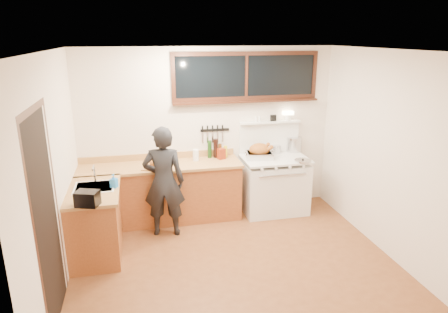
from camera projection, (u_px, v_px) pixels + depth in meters
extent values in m
cube|color=brown|center=(235.00, 263.00, 5.05)|extent=(4.00, 3.50, 0.02)
cube|color=silver|center=(208.00, 131.00, 6.32)|extent=(4.00, 0.05, 2.60)
cube|color=silver|center=(293.00, 237.00, 3.01)|extent=(4.00, 0.05, 2.60)
cube|color=silver|center=(51.00, 178.00, 4.24)|extent=(0.05, 3.50, 2.60)
cube|color=silver|center=(389.00, 154.00, 5.09)|extent=(0.05, 3.50, 2.60)
cube|color=white|center=(237.00, 48.00, 4.28)|extent=(4.00, 3.50, 0.05)
cube|color=brown|center=(161.00, 194.00, 6.10)|extent=(2.40, 0.60, 0.86)
cube|color=#AD7C45|center=(160.00, 166.00, 5.96)|extent=(2.44, 0.64, 0.04)
cube|color=#AD7C45|center=(159.00, 156.00, 6.22)|extent=(2.40, 0.03, 0.10)
sphere|color=#B78C38|center=(90.00, 189.00, 5.56)|extent=(0.03, 0.03, 0.03)
sphere|color=#B78C38|center=(126.00, 186.00, 5.66)|extent=(0.03, 0.03, 0.03)
sphere|color=#B78C38|center=(162.00, 184.00, 5.76)|extent=(0.03, 0.03, 0.03)
sphere|color=#B78C38|center=(196.00, 181.00, 5.87)|extent=(0.03, 0.03, 0.03)
sphere|color=#B78C38|center=(226.00, 179.00, 5.96)|extent=(0.03, 0.03, 0.03)
cube|color=brown|center=(96.00, 223.00, 5.15)|extent=(0.60, 1.05, 0.86)
cube|color=#AD7C45|center=(93.00, 191.00, 5.02)|extent=(0.64, 1.09, 0.04)
cube|color=white|center=(95.00, 192.00, 5.10)|extent=(0.45, 0.40, 0.14)
cube|color=white|center=(94.00, 187.00, 5.08)|extent=(0.50, 0.45, 0.01)
cylinder|color=silver|center=(95.00, 174.00, 5.22)|extent=(0.02, 0.02, 0.24)
cylinder|color=silver|center=(93.00, 168.00, 5.11)|extent=(0.02, 0.18, 0.02)
cube|color=white|center=(274.00, 187.00, 6.44)|extent=(1.00, 0.70, 0.82)
cube|color=white|center=(275.00, 159.00, 6.30)|extent=(1.02, 0.72, 0.03)
cube|color=white|center=(282.00, 188.00, 6.09)|extent=(0.88, 0.02, 0.46)
cylinder|color=silver|center=(283.00, 175.00, 6.00)|extent=(0.75, 0.02, 0.02)
cylinder|color=white|center=(262.00, 170.00, 5.91)|extent=(0.04, 0.03, 0.04)
cylinder|color=white|center=(276.00, 168.00, 5.95)|extent=(0.04, 0.03, 0.04)
cylinder|color=white|center=(290.00, 167.00, 6.00)|extent=(0.04, 0.03, 0.04)
cylinder|color=white|center=(304.00, 166.00, 6.04)|extent=(0.04, 0.03, 0.04)
cube|color=white|center=(269.00, 138.00, 6.52)|extent=(1.00, 0.05, 0.50)
cube|color=white|center=(270.00, 122.00, 6.42)|extent=(1.00, 0.12, 0.03)
cylinder|color=white|center=(288.00, 118.00, 6.46)|extent=(0.09, 0.09, 0.09)
cube|color=#FFE5B2|center=(288.00, 113.00, 6.44)|extent=(0.17, 0.08, 0.06)
cube|color=black|center=(273.00, 118.00, 6.41)|extent=(0.09, 0.05, 0.10)
cylinder|color=white|center=(260.00, 119.00, 6.36)|extent=(0.04, 0.04, 0.09)
cylinder|color=white|center=(256.00, 119.00, 6.35)|extent=(0.04, 0.04, 0.09)
cube|color=black|center=(246.00, 76.00, 6.16)|extent=(2.20, 0.01, 0.62)
cube|color=black|center=(247.00, 53.00, 6.05)|extent=(2.32, 0.04, 0.06)
cube|color=black|center=(246.00, 98.00, 6.25)|extent=(2.32, 0.04, 0.06)
cube|color=black|center=(173.00, 78.00, 5.92)|extent=(0.06, 0.04, 0.62)
cube|color=black|center=(314.00, 75.00, 6.39)|extent=(0.06, 0.04, 0.62)
cube|color=black|center=(246.00, 76.00, 6.15)|extent=(0.04, 0.04, 0.62)
cube|color=black|center=(247.00, 101.00, 6.22)|extent=(2.32, 0.13, 0.03)
cube|color=black|center=(48.00, 222.00, 3.81)|extent=(0.01, 0.86, 2.10)
cube|color=black|center=(37.00, 247.00, 3.36)|extent=(0.01, 0.07, 2.10)
cube|color=black|center=(57.00, 202.00, 4.26)|extent=(0.01, 0.07, 2.10)
cube|color=black|center=(32.00, 110.00, 3.49)|extent=(0.01, 1.04, 0.07)
cube|color=black|center=(215.00, 130.00, 6.30)|extent=(0.46, 0.02, 0.04)
cube|color=silver|center=(203.00, 138.00, 6.28)|extent=(0.02, 0.00, 0.18)
cube|color=black|center=(202.00, 129.00, 6.24)|extent=(0.02, 0.02, 0.10)
cube|color=silver|center=(208.00, 137.00, 6.29)|extent=(0.02, 0.00, 0.18)
cube|color=black|center=(208.00, 129.00, 6.25)|extent=(0.02, 0.02, 0.10)
cube|color=silver|center=(213.00, 137.00, 6.31)|extent=(0.02, 0.00, 0.18)
cube|color=black|center=(213.00, 128.00, 6.27)|extent=(0.02, 0.02, 0.10)
cube|color=silver|center=(218.00, 137.00, 6.33)|extent=(0.03, 0.00, 0.18)
cube|color=black|center=(217.00, 128.00, 6.29)|extent=(0.02, 0.02, 0.10)
cube|color=silver|center=(222.00, 137.00, 6.34)|extent=(0.03, 0.00, 0.18)
cube|color=black|center=(222.00, 128.00, 6.30)|extent=(0.02, 0.02, 0.10)
imported|color=black|center=(164.00, 182.00, 5.57)|extent=(0.64, 0.48, 1.59)
imported|color=#2A7ED2|center=(114.00, 181.00, 5.05)|extent=(0.11, 0.11, 0.18)
cube|color=black|center=(87.00, 199.00, 4.51)|extent=(0.29, 0.25, 0.17)
cube|color=#AD7C45|center=(157.00, 168.00, 5.79)|extent=(0.46, 0.41, 0.02)
ellipsoid|color=#9A551C|center=(156.00, 164.00, 5.77)|extent=(0.25, 0.21, 0.12)
sphere|color=#9A551C|center=(163.00, 161.00, 5.82)|extent=(0.05, 0.05, 0.05)
sphere|color=#9A551C|center=(163.00, 163.00, 5.74)|extent=(0.05, 0.05, 0.05)
cube|color=silver|center=(259.00, 155.00, 6.26)|extent=(0.46, 0.37, 0.10)
cube|color=#3F3F42|center=(259.00, 153.00, 6.25)|extent=(0.40, 0.32, 0.03)
torus|color=silver|center=(246.00, 153.00, 6.20)|extent=(0.03, 0.10, 0.10)
torus|color=silver|center=(272.00, 151.00, 6.29)|extent=(0.03, 0.10, 0.10)
ellipsoid|color=#9A551C|center=(259.00, 150.00, 6.24)|extent=(0.36, 0.29, 0.21)
cylinder|color=#9A551C|center=(268.00, 149.00, 6.18)|extent=(0.12, 0.07, 0.09)
sphere|color=#9A551C|center=(271.00, 147.00, 6.18)|extent=(0.06, 0.06, 0.06)
cylinder|color=#9A551C|center=(265.00, 147.00, 6.33)|extent=(0.12, 0.07, 0.09)
sphere|color=#9A551C|center=(268.00, 144.00, 6.33)|extent=(0.06, 0.06, 0.06)
cylinder|color=silver|center=(294.00, 144.00, 6.63)|extent=(0.30, 0.30, 0.24)
cylinder|color=silver|center=(275.00, 149.00, 6.53)|extent=(0.21, 0.21, 0.13)
cylinder|color=black|center=(271.00, 144.00, 6.62)|extent=(0.06, 0.17, 0.02)
cylinder|color=silver|center=(303.00, 161.00, 6.12)|extent=(0.34, 0.34, 0.02)
sphere|color=black|center=(303.00, 159.00, 6.12)|extent=(0.03, 0.03, 0.03)
cube|color=maroon|center=(221.00, 154.00, 6.22)|extent=(0.14, 0.12, 0.17)
cylinder|color=white|center=(196.00, 155.00, 6.14)|extent=(0.09, 0.09, 0.18)
cylinder|color=black|center=(210.00, 149.00, 6.26)|extent=(0.06, 0.06, 0.28)
cylinder|color=black|center=(216.00, 148.00, 6.28)|extent=(0.07, 0.07, 0.30)
cylinder|color=black|center=(220.00, 150.00, 6.30)|extent=(0.06, 0.06, 0.22)
cylinder|color=black|center=(225.00, 151.00, 6.33)|extent=(0.06, 0.06, 0.18)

